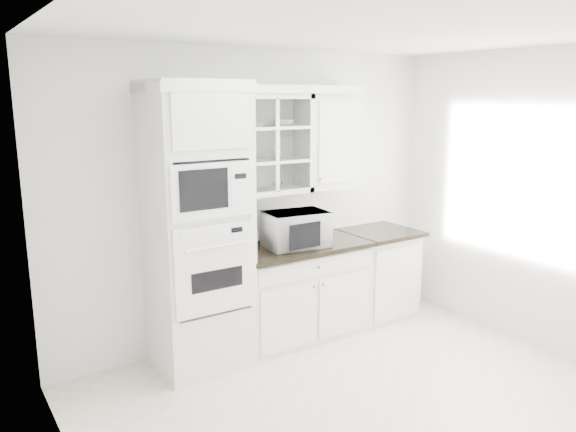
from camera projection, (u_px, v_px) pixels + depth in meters
ground at (378, 412)px, 4.11m from camera, size 4.00×3.50×0.01m
room_shell at (346, 165)px, 4.10m from camera, size 4.00×3.50×2.70m
oven_column at (198, 229)px, 4.62m from camera, size 0.76×0.68×2.40m
base_cabinet_run at (298, 290)px, 5.35m from camera, size 1.32×0.67×0.92m
extra_base_cabinet at (377, 272)px, 5.89m from camera, size 0.72×0.67×0.92m
upper_cabinet_glass at (267, 144)px, 5.04m from camera, size 0.80×0.33×0.90m
upper_cabinet_solid at (327, 141)px, 5.41m from camera, size 0.55×0.33×0.90m
crown_molding at (258, 89)px, 4.87m from camera, size 2.14×0.38×0.07m
countertop_microwave at (295, 229)px, 5.14m from camera, size 0.61×0.53×0.32m
bowl_a at (254, 124)px, 4.93m from camera, size 0.26×0.26×0.05m
bowl_b at (284, 123)px, 5.10m from camera, size 0.23×0.23×0.06m
cup_a at (250, 156)px, 4.97m from camera, size 0.14×0.14×0.09m
cup_b at (276, 154)px, 5.10m from camera, size 0.11×0.11×0.09m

